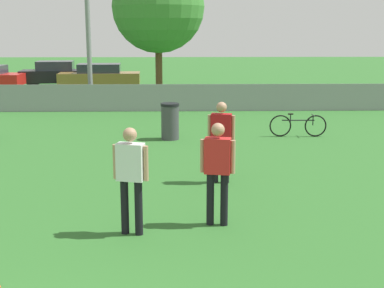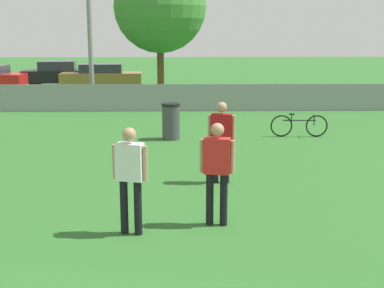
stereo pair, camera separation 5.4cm
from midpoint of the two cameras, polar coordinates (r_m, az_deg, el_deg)
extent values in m
cube|color=gray|center=(21.86, -5.54, 4.93)|extent=(27.59, 0.03, 1.10)
cylinder|color=brown|center=(25.28, -3.31, 7.78)|extent=(0.32, 0.32, 2.71)
sphere|color=#3D7F33|center=(25.22, -3.39, 14.46)|extent=(4.24, 4.24, 4.24)
cylinder|color=black|center=(11.68, 2.67, -1.92)|extent=(0.13, 0.13, 0.92)
cylinder|color=black|center=(11.65, 3.84, -1.96)|extent=(0.13, 0.13, 0.92)
cube|color=#B21419|center=(11.50, 3.30, 1.74)|extent=(0.47, 0.30, 0.61)
sphere|color=tan|center=(11.43, 3.33, 3.95)|extent=(0.23, 0.23, 0.23)
cylinder|color=tan|center=(11.54, 2.03, 1.74)|extent=(0.08, 0.08, 0.57)
cylinder|color=tan|center=(11.48, 4.58, 1.65)|extent=(0.08, 0.08, 0.57)
cylinder|color=black|center=(8.86, -7.08, -6.65)|extent=(0.13, 0.13, 0.92)
cylinder|color=black|center=(8.78, -5.61, -6.78)|extent=(0.13, 0.13, 0.92)
cube|color=silver|center=(8.60, -6.46, -1.91)|extent=(0.48, 0.32, 0.61)
sphere|color=tan|center=(8.51, -6.54, 1.01)|extent=(0.23, 0.23, 0.23)
cylinder|color=tan|center=(8.70, -8.06, -1.87)|extent=(0.08, 0.08, 0.57)
cylinder|color=tan|center=(8.52, -4.83, -2.08)|extent=(0.08, 0.08, 0.57)
cylinder|color=black|center=(9.18, 2.08, -5.87)|extent=(0.13, 0.13, 0.92)
cylinder|color=black|center=(9.16, 3.57, -5.94)|extent=(0.13, 0.13, 0.92)
cube|color=red|center=(8.96, 2.87, -1.27)|extent=(0.47, 0.30, 0.61)
sphere|color=tan|center=(8.87, 2.90, 1.53)|extent=(0.23, 0.23, 0.23)
cylinder|color=tan|center=(9.00, 1.24, -1.27)|extent=(0.08, 0.08, 0.57)
cylinder|color=tan|center=(8.94, 4.51, -1.40)|extent=(0.08, 0.08, 0.57)
torus|color=black|center=(16.86, 9.61, 1.92)|extent=(0.68, 0.07, 0.68)
torus|color=black|center=(17.07, 13.25, 1.89)|extent=(0.68, 0.07, 0.68)
cylinder|color=black|center=(16.93, 11.46, 2.49)|extent=(1.01, 0.07, 0.04)
cylinder|color=black|center=(16.88, 10.66, 2.50)|extent=(0.03, 0.03, 0.35)
cylinder|color=black|center=(17.02, 12.99, 2.47)|extent=(0.03, 0.03, 0.32)
cube|color=black|center=(16.85, 10.68, 3.15)|extent=(0.16, 0.07, 0.04)
cylinder|color=black|center=(16.99, 13.01, 3.00)|extent=(0.04, 0.44, 0.03)
cylinder|color=#3F3F44|center=(16.22, -2.16, 2.29)|extent=(0.54, 0.54, 1.02)
cylinder|color=black|center=(16.14, -2.17, 4.22)|extent=(0.56, 0.56, 0.08)
cylinder|color=black|center=(32.54, -18.30, 6.37)|extent=(0.67, 0.21, 0.66)
cylinder|color=black|center=(31.07, -19.28, 6.05)|extent=(0.67, 0.21, 0.66)
cylinder|color=black|center=(33.27, -11.76, 6.85)|extent=(0.68, 0.24, 0.67)
cylinder|color=black|center=(31.82, -11.99, 6.61)|extent=(0.68, 0.24, 0.67)
cylinder|color=black|center=(33.58, -16.01, 6.68)|extent=(0.68, 0.24, 0.67)
cylinder|color=black|center=(32.15, -16.42, 6.43)|extent=(0.68, 0.24, 0.67)
cube|color=black|center=(32.66, -14.07, 7.05)|extent=(4.14, 2.04, 0.70)
cube|color=#2D333D|center=(32.62, -14.13, 8.12)|extent=(2.21, 1.66, 0.53)
cylinder|color=black|center=(31.52, -6.88, 6.71)|extent=(0.65, 0.21, 0.64)
cylinder|color=black|center=(30.03, -7.02, 6.43)|extent=(0.65, 0.21, 0.64)
cylinder|color=black|center=(31.78, -11.96, 6.58)|extent=(0.65, 0.21, 0.64)
cylinder|color=black|center=(30.31, -12.34, 6.30)|extent=(0.65, 0.21, 0.64)
cube|color=olive|center=(30.86, -9.57, 6.91)|extent=(4.59, 1.94, 0.66)
cube|color=#2D333D|center=(30.81, -9.61, 7.98)|extent=(2.42, 1.62, 0.50)
camera|label=1|loc=(0.03, -89.85, 0.03)|focal=50.00mm
camera|label=2|loc=(0.03, 90.15, -0.03)|focal=50.00mm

